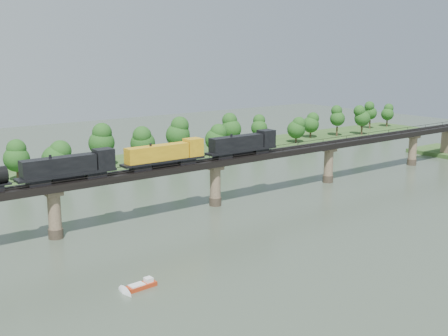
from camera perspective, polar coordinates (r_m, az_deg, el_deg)
ground at (r=115.75m, az=7.98°, el=-7.03°), size 400.00×400.00×0.00m
far_bank at (r=183.32m, az=-11.10°, el=0.27°), size 300.00×24.00×1.60m
bridge at (r=136.08m, az=-0.90°, el=-1.60°), size 236.00×30.00×11.50m
bridge_superstructure at (r=134.72m, az=-0.91°, el=1.02°), size 220.00×4.90×0.75m
far_treeline at (r=174.46m, az=-12.98°, el=2.28°), size 289.06×17.54×13.60m
freight_train at (r=122.95m, az=-9.10°, el=0.94°), size 82.59×3.22×5.68m
motorboat at (r=92.80m, az=-8.37°, el=-11.69°), size 5.16×2.15×1.41m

